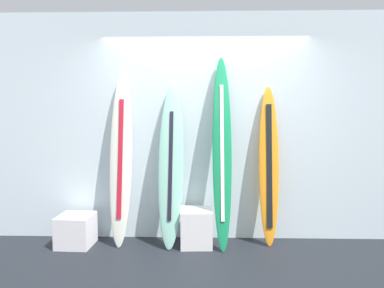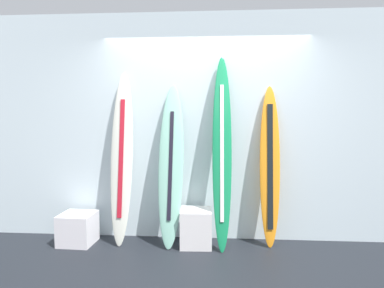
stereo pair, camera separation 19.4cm
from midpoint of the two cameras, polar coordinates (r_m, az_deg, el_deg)
The scene contains 8 objects.
ground at distance 3.52m, azimuth 0.53°, elevation -21.86°, with size 8.00×8.00×0.04m, color black.
wall_back at distance 4.45m, azimuth 0.83°, elevation 2.77°, with size 7.20×0.20×2.80m, color silver.
surfboard_ivory at distance 4.28m, azimuth -12.75°, elevation -2.30°, with size 0.28×0.38×2.07m.
surfboard_seafoam at distance 4.17m, azimuth -4.80°, elevation -3.62°, with size 0.32×0.47×1.92m.
surfboard_emerald at distance 4.10m, azimuth 3.55°, elevation -1.31°, with size 0.24×0.48×2.24m.
surfboard_sunset at distance 4.28m, azimuth 11.10°, elevation -3.46°, with size 0.24×0.30×1.90m.
display_block_left at distance 4.29m, azimuth -0.66°, elevation -13.41°, with size 0.38×0.38×0.44m.
display_block_center at distance 4.55m, azimuth -19.50°, elevation -13.07°, with size 0.41×0.41×0.37m.
Camera 1 is at (-0.04, -3.15, 1.56)m, focal length 32.89 mm.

